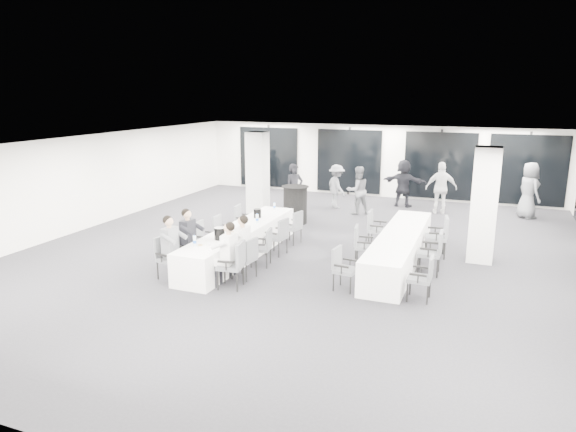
% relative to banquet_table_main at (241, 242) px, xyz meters
% --- Properties ---
extents(room, '(14.04, 16.04, 2.84)m').
position_rel_banquet_table_main_xyz_m(room, '(2.29, 1.97, 1.01)').
color(room, '#232328').
rests_on(room, ground).
extents(column_left, '(0.60, 0.60, 2.80)m').
position_rel_banquet_table_main_xyz_m(column_left, '(-1.40, 4.06, 1.02)').
color(column_left, silver).
rests_on(column_left, floor).
extents(column_right, '(0.60, 0.60, 2.80)m').
position_rel_banquet_table_main_xyz_m(column_right, '(5.60, 1.86, 1.02)').
color(column_right, silver).
rests_on(column_right, floor).
extents(banquet_table_main, '(0.90, 5.00, 0.75)m').
position_rel_banquet_table_main_xyz_m(banquet_table_main, '(0.00, 0.00, 0.00)').
color(banquet_table_main, white).
rests_on(banquet_table_main, floor).
extents(banquet_table_side, '(0.90, 5.00, 0.75)m').
position_rel_banquet_table_main_xyz_m(banquet_table_side, '(3.79, 0.93, 0.00)').
color(banquet_table_side, white).
rests_on(banquet_table_side, floor).
extents(cocktail_table, '(0.85, 0.85, 1.18)m').
position_rel_banquet_table_main_xyz_m(cocktail_table, '(0.07, 3.67, 0.22)').
color(cocktail_table, black).
rests_on(cocktail_table, floor).
extents(chair_main_left_near, '(0.56, 0.60, 0.95)m').
position_rel_banquet_table_main_xyz_m(chair_main_left_near, '(-0.83, -1.95, 0.16)').
color(chair_main_left_near, '#4B4E52').
rests_on(chair_main_left_near, floor).
extents(chair_main_left_second, '(0.55, 0.57, 0.90)m').
position_rel_banquet_table_main_xyz_m(chair_main_left_second, '(-0.83, -1.26, 0.14)').
color(chair_main_left_second, '#4B4E52').
rests_on(chair_main_left_second, floor).
extents(chair_main_left_mid, '(0.47, 0.52, 0.92)m').
position_rel_banquet_table_main_xyz_m(chair_main_left_mid, '(-0.83, -0.39, 0.15)').
color(chair_main_left_mid, '#4B4E52').
rests_on(chair_main_left_mid, floor).
extents(chair_main_left_fourth, '(0.44, 0.50, 0.87)m').
position_rel_banquet_table_main_xyz_m(chair_main_left_fourth, '(-0.83, 0.50, 0.12)').
color(chair_main_left_fourth, '#4B4E52').
rests_on(chair_main_left_fourth, floor).
extents(chair_main_left_far, '(0.49, 0.54, 0.90)m').
position_rel_banquet_table_main_xyz_m(chair_main_left_far, '(-0.83, 1.73, 0.14)').
color(chair_main_left_far, '#4B4E52').
rests_on(chair_main_left_far, floor).
extents(chair_main_right_near, '(0.58, 0.62, 1.01)m').
position_rel_banquet_table_main_xyz_m(chair_main_right_near, '(0.84, -1.96, 0.20)').
color(chair_main_right_near, '#4B4E52').
rests_on(chair_main_right_near, floor).
extents(chair_main_right_second, '(0.53, 0.57, 0.93)m').
position_rel_banquet_table_main_xyz_m(chair_main_right_second, '(0.83, -1.35, 0.15)').
color(chair_main_right_second, '#4B4E52').
rests_on(chair_main_right_second, floor).
extents(chair_main_right_mid, '(0.53, 0.56, 0.90)m').
position_rel_banquet_table_main_xyz_m(chair_main_right_mid, '(0.83, -0.42, 0.14)').
color(chair_main_right_mid, '#4B4E52').
rests_on(chair_main_right_mid, floor).
extents(chair_main_right_fourth, '(0.55, 0.58, 0.94)m').
position_rel_banquet_table_main_xyz_m(chair_main_right_fourth, '(0.83, 0.50, 0.16)').
color(chair_main_right_fourth, '#4B4E52').
rests_on(chair_main_right_fourth, floor).
extents(chair_main_right_far, '(0.54, 0.57, 0.90)m').
position_rel_banquet_table_main_xyz_m(chair_main_right_far, '(0.83, 1.57, 0.14)').
color(chair_main_right_far, '#4B4E52').
rests_on(chair_main_right_far, floor).
extents(chair_side_left_near, '(0.51, 0.55, 0.90)m').
position_rel_banquet_table_main_xyz_m(chair_side_left_near, '(2.96, -1.18, 0.14)').
color(chair_side_left_near, '#4B4E52').
rests_on(chair_side_left_near, floor).
extents(chair_side_left_mid, '(0.54, 0.58, 0.94)m').
position_rel_banquet_table_main_xyz_m(chair_side_left_mid, '(2.96, 0.54, 0.16)').
color(chair_side_left_mid, '#4B4E52').
rests_on(chair_side_left_mid, floor).
extents(chair_side_left_far, '(0.51, 0.57, 0.99)m').
position_rel_banquet_table_main_xyz_m(chair_side_left_far, '(2.95, 2.06, 0.19)').
color(chair_side_left_far, '#4B4E52').
rests_on(chair_side_left_far, floor).
extents(chair_side_right_near, '(0.47, 0.53, 0.92)m').
position_rel_banquet_table_main_xyz_m(chair_side_right_near, '(4.62, -1.17, 0.15)').
color(chair_side_right_near, '#4B4E52').
rests_on(chair_side_right_near, floor).
extents(chair_side_right_mid, '(0.53, 0.59, 1.02)m').
position_rel_banquet_table_main_xyz_m(chair_side_right_mid, '(4.63, 0.44, 0.21)').
color(chair_side_right_mid, '#4B4E52').
rests_on(chair_side_right_mid, floor).
extents(chair_side_right_far, '(0.60, 0.64, 1.04)m').
position_rel_banquet_table_main_xyz_m(chair_side_right_far, '(4.63, 1.82, 0.22)').
color(chair_side_right_far, '#4B4E52').
rests_on(chair_side_right_far, floor).
extents(seated_guest_a, '(0.50, 0.38, 1.44)m').
position_rel_banquet_table_main_xyz_m(seated_guest_a, '(-0.67, -1.97, 0.44)').
color(seated_guest_a, slate).
rests_on(seated_guest_a, floor).
extents(seated_guest_b, '(0.50, 0.38, 1.44)m').
position_rel_banquet_table_main_xyz_m(seated_guest_b, '(-0.67, -1.24, 0.44)').
color(seated_guest_b, black).
rests_on(seated_guest_b, floor).
extents(seated_guest_c, '(0.50, 0.38, 1.44)m').
position_rel_banquet_table_main_xyz_m(seated_guest_c, '(0.67, -1.97, 0.44)').
color(seated_guest_c, silver).
rests_on(seated_guest_c, floor).
extents(seated_guest_d, '(0.50, 0.38, 1.44)m').
position_rel_banquet_table_main_xyz_m(seated_guest_d, '(0.67, -1.34, 0.44)').
color(seated_guest_d, silver).
rests_on(seated_guest_d, floor).
extents(standing_guest_a, '(0.90, 0.92, 1.96)m').
position_rel_banquet_table_main_xyz_m(standing_guest_a, '(-0.35, 4.71, 0.60)').
color(standing_guest_a, black).
rests_on(standing_guest_a, floor).
extents(standing_guest_b, '(1.03, 0.99, 1.84)m').
position_rel_banquet_table_main_xyz_m(standing_guest_b, '(1.58, 5.62, 0.55)').
color(standing_guest_b, slate).
rests_on(standing_guest_b, floor).
extents(standing_guest_c, '(1.20, 1.22, 1.75)m').
position_rel_banquet_table_main_xyz_m(standing_guest_c, '(0.64, 6.29, 0.50)').
color(standing_guest_c, slate).
rests_on(standing_guest_c, floor).
extents(standing_guest_d, '(1.29, 0.91, 1.99)m').
position_rel_banquet_table_main_xyz_m(standing_guest_d, '(4.18, 6.75, 0.62)').
color(standing_guest_d, silver).
rests_on(standing_guest_d, floor).
extents(standing_guest_e, '(1.05, 1.17, 2.08)m').
position_rel_banquet_table_main_xyz_m(standing_guest_e, '(6.91, 7.15, 0.66)').
color(standing_guest_e, slate).
rests_on(standing_guest_e, floor).
extents(standing_guest_f, '(1.85, 0.89, 1.94)m').
position_rel_banquet_table_main_xyz_m(standing_guest_f, '(2.82, 7.37, 0.59)').
color(standing_guest_f, black).
rests_on(standing_guest_f, floor).
extents(standing_guest_g, '(0.80, 0.71, 1.84)m').
position_rel_banquet_table_main_xyz_m(standing_guest_g, '(-3.14, 8.06, 0.55)').
color(standing_guest_g, black).
rests_on(standing_guest_g, floor).
extents(ice_bucket_near, '(0.25, 0.25, 0.28)m').
position_rel_banquet_table_main_xyz_m(ice_bucket_near, '(0.03, -1.10, 0.51)').
color(ice_bucket_near, black).
rests_on(ice_bucket_near, banquet_table_main).
extents(ice_bucket_far, '(0.20, 0.20, 0.23)m').
position_rel_banquet_table_main_xyz_m(ice_bucket_far, '(-0.05, 1.12, 0.49)').
color(ice_bucket_far, black).
rests_on(ice_bucket_far, banquet_table_main).
extents(water_bottle_a, '(0.07, 0.07, 0.23)m').
position_rel_banquet_table_main_xyz_m(water_bottle_a, '(-0.24, -1.75, 0.49)').
color(water_bottle_a, silver).
rests_on(water_bottle_a, banquet_table_main).
extents(water_bottle_b, '(0.07, 0.07, 0.23)m').
position_rel_banquet_table_main_xyz_m(water_bottle_b, '(0.18, 0.60, 0.49)').
color(water_bottle_b, silver).
rests_on(water_bottle_b, banquet_table_main).
extents(water_bottle_c, '(0.06, 0.06, 0.20)m').
position_rel_banquet_table_main_xyz_m(water_bottle_c, '(-0.01, 2.19, 0.47)').
color(water_bottle_c, silver).
rests_on(water_bottle_c, banquet_table_main).
extents(plate_a, '(0.19, 0.19, 0.03)m').
position_rel_banquet_table_main_xyz_m(plate_a, '(-0.13, -1.69, 0.39)').
color(plate_a, white).
rests_on(plate_a, banquet_table_main).
extents(plate_b, '(0.18, 0.18, 0.03)m').
position_rel_banquet_table_main_xyz_m(plate_b, '(0.22, -1.61, 0.39)').
color(plate_b, white).
rests_on(plate_b, banquet_table_main).
extents(plate_c, '(0.19, 0.19, 0.03)m').
position_rel_banquet_table_main_xyz_m(plate_c, '(0.02, -0.47, 0.39)').
color(plate_c, white).
rests_on(plate_c, banquet_table_main).
extents(wine_glass, '(0.08, 0.08, 0.20)m').
position_rel_banquet_table_main_xyz_m(wine_glass, '(0.23, -1.93, 0.52)').
color(wine_glass, silver).
rests_on(wine_glass, banquet_table_main).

